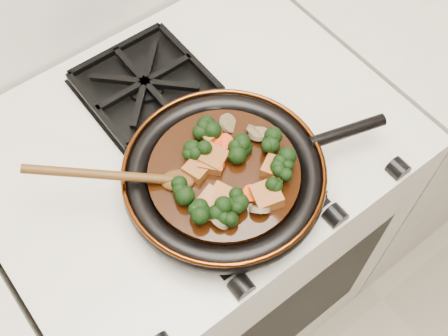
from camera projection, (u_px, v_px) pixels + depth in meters
stove at (198, 238)px, 1.41m from camera, size 0.76×0.60×0.90m
burner_grate_front at (236, 187)px, 0.95m from camera, size 0.23×0.23×0.03m
burner_grate_back at (145, 85)px, 1.07m from camera, size 0.23×0.23×0.03m
skillet at (225, 176)px, 0.93m from camera, size 0.46×0.34×0.05m
braising_sauce at (224, 175)px, 0.92m from camera, size 0.25×0.25×0.02m
tofu_cube_0 at (211, 162)px, 0.92m from camera, size 0.06×0.06×0.03m
tofu_cube_1 at (217, 209)px, 0.87m from camera, size 0.05×0.05×0.02m
tofu_cube_2 at (197, 155)px, 0.92m from camera, size 0.05×0.04×0.02m
tofu_cube_3 at (213, 200)px, 0.88m from camera, size 0.05×0.05×0.03m
tofu_cube_4 at (196, 171)px, 0.91m from camera, size 0.04×0.04×0.02m
tofu_cube_5 at (274, 168)px, 0.91m from camera, size 0.05×0.05×0.02m
tofu_cube_6 at (208, 134)px, 0.95m from camera, size 0.04×0.04×0.02m
tofu_cube_7 at (223, 199)px, 0.88m from camera, size 0.06×0.06×0.03m
tofu_cube_8 at (267, 196)px, 0.88m from camera, size 0.06×0.06×0.03m
tofu_cube_9 at (213, 159)px, 0.92m from camera, size 0.06×0.05×0.03m
broccoli_floret_0 at (206, 133)px, 0.94m from camera, size 0.08×0.08×0.06m
broccoli_floret_1 at (185, 190)px, 0.89m from camera, size 0.07×0.07×0.05m
broccoli_floret_2 at (234, 203)px, 0.87m from camera, size 0.09×0.08×0.06m
broccoli_floret_3 at (282, 166)px, 0.91m from camera, size 0.06×0.07×0.06m
broccoli_floret_4 at (279, 183)px, 0.89m from camera, size 0.07×0.07×0.07m
broccoli_floret_5 at (268, 140)px, 0.93m from camera, size 0.09×0.09×0.06m
broccoli_floret_6 at (195, 217)px, 0.86m from camera, size 0.08×0.08×0.06m
broccoli_floret_7 at (225, 215)px, 0.86m from camera, size 0.09×0.08×0.07m
broccoli_floret_8 at (239, 150)px, 0.93m from camera, size 0.09×0.09×0.07m
broccoli_floret_9 at (198, 153)px, 0.92m from camera, size 0.08×0.08×0.07m
carrot_coin_0 at (216, 165)px, 0.92m from camera, size 0.03×0.03×0.02m
carrot_coin_1 at (192, 155)px, 0.93m from camera, size 0.03×0.03×0.01m
carrot_coin_2 at (251, 193)px, 0.89m from camera, size 0.03×0.03×0.02m
carrot_coin_3 at (214, 143)px, 0.94m from camera, size 0.03×0.03×0.01m
carrot_coin_4 at (228, 217)px, 0.87m from camera, size 0.03×0.03×0.02m
carrot_coin_5 at (224, 142)px, 0.94m from camera, size 0.03×0.03×0.01m
mushroom_slice_0 at (259, 134)px, 0.95m from camera, size 0.05×0.05×0.02m
mushroom_slice_1 at (220, 220)px, 0.86m from camera, size 0.03×0.03×0.03m
mushroom_slice_2 at (228, 123)px, 0.96m from camera, size 0.05×0.05×0.03m
mushroom_slice_3 at (256, 132)px, 0.95m from camera, size 0.03×0.04×0.03m
mushroom_slice_4 at (260, 209)px, 0.87m from camera, size 0.04×0.04×0.03m
wooden_spoon at (135, 177)px, 0.89m from camera, size 0.14×0.11×0.24m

